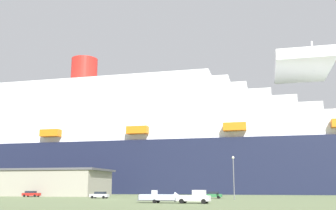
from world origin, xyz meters
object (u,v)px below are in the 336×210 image
object	(u,v)px
parked_car_red_hatchback	(31,194)
small_boat_on_trailer	(162,197)
cruise_ship	(143,146)
parked_car_silver_sedan	(100,195)
pickup_truck	(195,197)
parked_car_green_wagon	(213,195)
street_lamp	(234,172)

from	to	relation	value
parked_car_red_hatchback	small_boat_on_trailer	bearing A→B (deg)	-38.43
cruise_ship	parked_car_silver_sedan	size ratio (longest dim) A/B	54.57
pickup_truck	parked_car_red_hatchback	size ratio (longest dim) A/B	1.21
small_boat_on_trailer	parked_car_green_wagon	world-z (taller)	small_boat_on_trailer
cruise_ship	parked_car_red_hatchback	world-z (taller)	cruise_ship
cruise_ship	parked_car_silver_sedan	bearing A→B (deg)	-84.40
pickup_truck	street_lamp	world-z (taller)	street_lamp
pickup_truck	street_lamp	bearing A→B (deg)	72.48
small_boat_on_trailer	cruise_ship	bearing A→B (deg)	106.25
small_boat_on_trailer	parked_car_red_hatchback	xyz separation A→B (m)	(-43.63, 34.62, -0.12)
pickup_truck	parked_car_green_wagon	distance (m)	29.72
street_lamp	parked_car_red_hatchback	world-z (taller)	street_lamp
pickup_truck	cruise_ship	bearing A→B (deg)	109.39
parked_car_red_hatchback	parked_car_green_wagon	bearing A→B (deg)	-6.39
small_boat_on_trailer	parked_car_green_wagon	distance (m)	29.74
pickup_truck	small_boat_on_trailer	xyz separation A→B (m)	(-5.77, 0.71, -0.09)
parked_car_silver_sedan	cruise_ship	bearing A→B (deg)	95.60
parked_car_silver_sedan	parked_car_red_hatchback	world-z (taller)	same
street_lamp	parked_car_silver_sedan	size ratio (longest dim) A/B	2.03
pickup_truck	small_boat_on_trailer	size ratio (longest dim) A/B	0.64
cruise_ship	pickup_truck	xyz separation A→B (m)	(32.37, -91.99, -17.98)
parked_car_red_hatchback	parked_car_green_wagon	distance (m)	50.51
street_lamp	parked_car_green_wagon	bearing A→B (deg)	117.09
parked_car_silver_sedan	parked_car_green_wagon	xyz separation A→B (m)	(26.58, 4.86, 0.00)
small_boat_on_trailer	parked_car_green_wagon	size ratio (longest dim) A/B	1.94
small_boat_on_trailer	street_lamp	distance (m)	22.62
parked_car_silver_sedan	parked_car_green_wagon	bearing A→B (deg)	10.37
pickup_truck	street_lamp	distance (m)	20.83
small_boat_on_trailer	parked_car_silver_sedan	size ratio (longest dim) A/B	2.00
parked_car_silver_sedan	parked_car_red_hatchback	distance (m)	25.83
small_boat_on_trailer	street_lamp	bearing A→B (deg)	57.47
cruise_ship	parked_car_red_hatchback	xyz separation A→B (m)	(-17.03, -56.66, -18.19)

